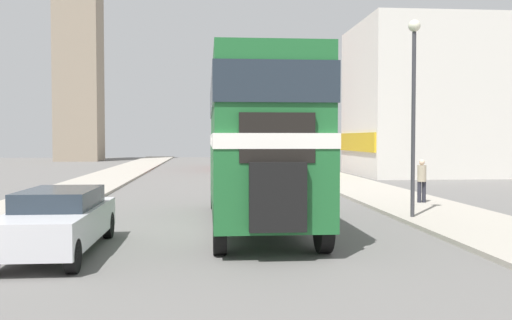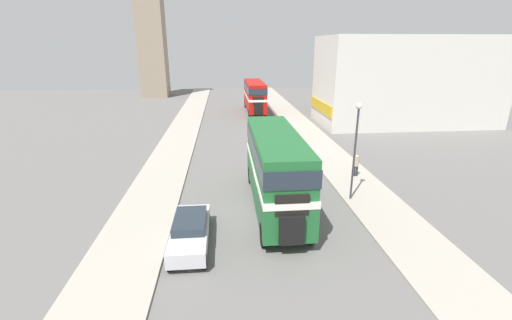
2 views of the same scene
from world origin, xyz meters
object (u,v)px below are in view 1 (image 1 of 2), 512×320
car_parked_near (58,220)px  street_lamp (414,88)px  bus_distant (243,137)px  pedestrian_walking (422,178)px  double_decker_bus (256,132)px

car_parked_near → street_lamp: (9.31, 4.06, 3.23)m
bus_distant → car_parked_near: 34.43m
pedestrian_walking → street_lamp: street_lamp is taller
double_decker_bus → street_lamp: street_lamp is taller
pedestrian_walking → bus_distant: bearing=100.7°
bus_distant → car_parked_near: (-6.07, -33.84, -1.82)m
double_decker_bus → pedestrian_walking: size_ratio=6.39×
car_parked_near → bus_distant: bearing=79.8°
double_decker_bus → bus_distant: double_decker_bus is taller
car_parked_near → street_lamp: 10.66m
bus_distant → street_lamp: bearing=-83.8°
pedestrian_walking → street_lamp: 5.01m
double_decker_bus → bus_distant: bearing=87.1°
bus_distant → street_lamp: size_ratio=1.78×
bus_distant → pedestrian_walking: 26.61m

